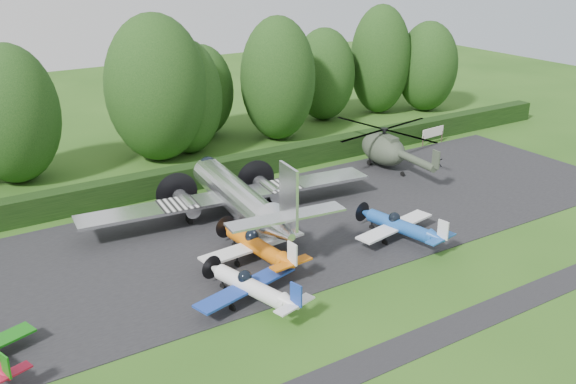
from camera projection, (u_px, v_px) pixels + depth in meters
ground at (303, 309)px, 36.60m from camera, size 160.00×160.00×0.00m
apron at (223, 243)px, 44.45m from camera, size 70.00×18.00×0.01m
taxiway_verge at (370, 364)px, 31.89m from camera, size 70.00×2.00×0.00m
hedgerow at (163, 194)px, 53.09m from camera, size 90.00×1.60×2.00m
transport_plane at (239, 197)px, 46.97m from camera, size 22.87×17.54×7.33m
light_plane_white at (252, 287)px, 36.70m from camera, size 6.99×7.35×2.69m
light_plane_orange at (257, 246)px, 41.42m from camera, size 7.50×7.88×2.88m
light_plane_blue at (400, 226)px, 44.49m from camera, size 6.94×7.30×2.67m
helicopter at (384, 146)px, 58.67m from camera, size 11.44×13.39×3.68m
sign_board at (433, 133)px, 65.50m from camera, size 3.12×0.12×1.75m
tree_2 at (427, 67)px, 77.07m from camera, size 7.22×7.22×10.74m
tree_3 at (380, 60)px, 75.72m from camera, size 7.11×7.11×12.76m
tree_4 at (324, 74)px, 73.13m from camera, size 7.12×7.12×10.52m
tree_7 at (156, 88)px, 59.08m from camera, size 9.45×9.45×13.69m
tree_8 at (278, 79)px, 65.48m from camera, size 7.71×7.71×12.69m
tree_9 at (10, 114)px, 53.74m from camera, size 8.13×8.13×11.94m
tree_10 at (202, 91)px, 67.13m from camera, size 6.66×6.66×9.68m
tree_11 at (187, 97)px, 61.35m from camera, size 6.80×6.80×11.12m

